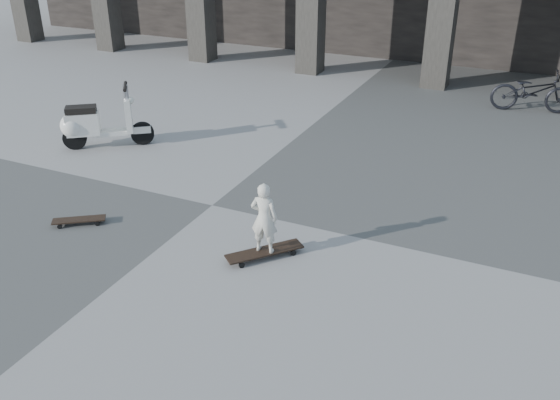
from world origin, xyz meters
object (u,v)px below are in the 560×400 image
at_px(skateboard_spare, 79,220).
at_px(child, 264,218).
at_px(longboard, 265,252).
at_px(scooter, 91,124).
at_px(bicycle, 532,91).

bearing_deg(skateboard_spare, child, -28.33).
height_order(longboard, child, child).
relative_size(longboard, child, 0.98).
bearing_deg(child, scooter, -33.07).
height_order(skateboard_spare, bicycle, bicycle).
bearing_deg(longboard, skateboard_spare, 137.27).
distance_m(scooter, bicycle, 9.78).
xyz_separation_m(longboard, bicycle, (2.78, 8.35, 0.39)).
bearing_deg(bicycle, scooter, 117.13).
xyz_separation_m(longboard, child, (0.00, -0.00, 0.52)).
xyz_separation_m(skateboard_spare, scooter, (-1.93, 2.59, 0.42)).
distance_m(longboard, bicycle, 8.81).
distance_m(skateboard_spare, child, 3.01).
xyz_separation_m(scooter, bicycle, (7.65, 6.09, -0.01)).
distance_m(skateboard_spare, bicycle, 10.41).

